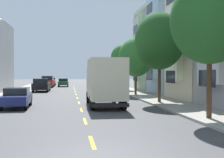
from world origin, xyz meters
name	(u,v)px	position (x,y,z in m)	size (l,w,h in m)	color
ground_plane	(76,93)	(0.00, 30.00, 0.00)	(160.00, 160.00, 0.00)	#424244
sidewalk_left	(14,94)	(-7.10, 28.00, 0.07)	(3.20, 120.00, 0.14)	#A39E93
sidewalk_right	(135,93)	(7.10, 28.00, 0.07)	(3.20, 120.00, 0.14)	#A39E93
lane_centerline_dashes	(77,96)	(0.00, 24.50, 0.00)	(0.14, 47.20, 0.01)	yellow
townhouse_fourth_powder_blue	(198,40)	(13.89, 25.35, 6.22)	(11.20, 7.30, 12.83)	#9EB7CC
townhouse_fifth_sage	(180,52)	(14.41, 32.85, 5.38)	(12.24, 7.30, 11.17)	#99AD8E
street_tree_nearest	(210,20)	(6.40, 6.23, 5.22)	(4.07, 4.07, 7.39)	#47331E
street_tree_second	(159,41)	(6.40, 15.36, 5.03)	(3.99, 3.99, 7.20)	#47331E
street_tree_third	(136,57)	(6.40, 24.48, 4.16)	(3.75, 3.75, 6.15)	#47331E
street_tree_farthest	(122,58)	(6.40, 33.61, 4.51)	(3.03, 3.03, 6.18)	#47331E
delivery_box_truck	(105,80)	(1.80, 13.66, 1.95)	(2.43, 7.07, 3.48)	beige
parked_pickup_champagne	(114,87)	(4.34, 26.79, 0.83)	(2.13, 5.35, 1.73)	tan
parked_suv_red	(48,81)	(-4.35, 45.04, 0.99)	(2.09, 4.85, 1.93)	#AD1E1E
parked_wagon_white	(97,82)	(4.42, 50.09, 0.80)	(1.87, 4.72, 1.50)	silver
parked_wagon_silver	(102,83)	(4.34, 40.48, 0.80)	(1.83, 4.71, 1.50)	#B2B5BA
parked_pickup_black	(42,85)	(-4.37, 32.95, 0.83)	(2.10, 5.34, 1.73)	black
parked_sedan_navy	(17,97)	(-4.50, 13.82, 0.75)	(1.91, 4.54, 1.43)	navy
parked_wagon_orange	(51,81)	(-4.27, 53.01, 0.80)	(1.83, 4.70, 1.50)	orange
moving_forest_sedan	(63,82)	(-1.80, 47.64, 0.75)	(1.80, 4.50, 1.43)	#194C28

